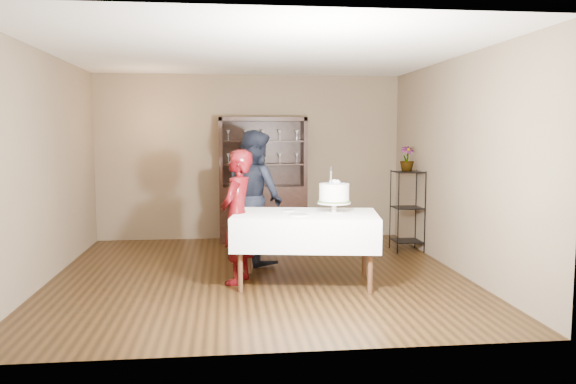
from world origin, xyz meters
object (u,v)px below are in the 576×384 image
at_px(china_hutch, 263,200).
at_px(woman, 237,217).
at_px(man, 255,197).
at_px(cake_table, 306,230).
at_px(plant_etagere, 407,207).
at_px(potted_plant, 407,159).
at_px(cake, 334,194).

distance_m(china_hutch, woman, 2.63).
xyz_separation_m(woman, man, (0.26, 1.02, 0.11)).
distance_m(cake_table, woman, 0.81).
xyz_separation_m(plant_etagere, woman, (-2.55, -1.53, 0.13)).
bearing_deg(china_hutch, potted_plant, -27.02).
bearing_deg(woman, cake, 107.79).
height_order(china_hutch, woman, china_hutch).
relative_size(china_hutch, cake, 3.74).
bearing_deg(potted_plant, cake_table, -136.66).
distance_m(china_hutch, man, 1.59).
bearing_deg(cake, china_hutch, 103.73).
relative_size(china_hutch, man, 1.12).
relative_size(plant_etagere, man, 0.67).
distance_m(china_hutch, cake_table, 2.71).
xyz_separation_m(man, cake, (0.86, -1.12, 0.14)).
bearing_deg(man, potted_plant, -106.39).
height_order(woman, cake, woman).
xyz_separation_m(china_hutch, man, (-0.21, -1.56, 0.23)).
distance_m(china_hutch, cake, 2.78).
xyz_separation_m(plant_etagere, cake, (-1.43, -1.63, 0.39)).
relative_size(cake_table, cake, 3.35).
bearing_deg(cake, plant_etagere, 48.81).
relative_size(plant_etagere, cake_table, 0.67).
height_order(man, potted_plant, man).
relative_size(cake, potted_plant, 1.43).
xyz_separation_m(china_hutch, plant_etagere, (2.08, -1.05, -0.01)).
relative_size(woman, cake, 2.92).
distance_m(cake_table, cake, 0.53).
distance_m(plant_etagere, man, 2.36).
bearing_deg(man, china_hutch, -36.74).
bearing_deg(woman, potted_plant, 144.05).
bearing_deg(man, woman, 136.38).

